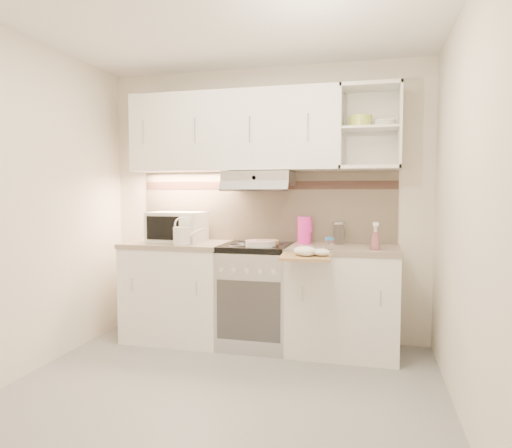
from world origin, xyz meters
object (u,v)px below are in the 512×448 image
object	(u,v)px
glass_jar	(338,233)
pink_pitcher	(304,230)
plate_stack	(261,243)
electric_range	(257,295)
spray_bottle	(375,238)
watering_can	(183,235)
cutting_board	(306,257)
microwave	(177,227)

from	to	relation	value
glass_jar	pink_pitcher	bearing A→B (deg)	-169.00
plate_stack	glass_jar	size ratio (longest dim) A/B	1.33
electric_range	glass_jar	world-z (taller)	glass_jar
pink_pitcher	glass_jar	bearing A→B (deg)	31.85
spray_bottle	watering_can	bearing A→B (deg)	-178.03
glass_jar	cutting_board	size ratio (longest dim) A/B	0.51
microwave	glass_jar	xyz separation A→B (m)	(1.47, 0.15, -0.04)
spray_bottle	cutting_board	distance (m)	0.62
pink_pitcher	cutting_board	distance (m)	0.64
cutting_board	watering_can	bearing A→B (deg)	161.90
plate_stack	glass_jar	distance (m)	0.71
plate_stack	cutting_board	bearing A→B (deg)	-38.57
electric_range	pink_pitcher	size ratio (longest dim) A/B	3.72
watering_can	plate_stack	bearing A→B (deg)	-18.70
plate_stack	electric_range	bearing A→B (deg)	117.41
microwave	plate_stack	bearing A→B (deg)	-9.43
microwave	glass_jar	distance (m)	1.47
pink_pitcher	plate_stack	bearing A→B (deg)	-120.15
plate_stack	cutting_board	distance (m)	0.56
pink_pitcher	cutting_board	size ratio (longest dim) A/B	0.64
electric_range	spray_bottle	bearing A→B (deg)	-7.80
electric_range	cutting_board	size ratio (longest dim) A/B	2.37
watering_can	cutting_board	size ratio (longest dim) A/B	0.72
electric_range	plate_stack	distance (m)	0.49
electric_range	watering_can	xyz separation A→B (m)	(-0.62, -0.19, 0.54)
electric_range	plate_stack	bearing A→B (deg)	-62.59
watering_can	spray_bottle	xyz separation A→B (m)	(1.62, 0.05, 0.00)
glass_jar	microwave	bearing A→B (deg)	-173.99
glass_jar	cutting_board	bearing A→B (deg)	-106.15
watering_can	cutting_board	distance (m)	1.16
microwave	plate_stack	size ratio (longest dim) A/B	1.93
glass_jar	cutting_board	xyz separation A→B (m)	(-0.19, -0.67, -0.13)
plate_stack	spray_bottle	size ratio (longest dim) A/B	1.11
microwave	pink_pitcher	distance (m)	1.18
microwave	glass_jar	world-z (taller)	microwave
pink_pitcher	watering_can	bearing A→B (deg)	-141.25
microwave	watering_can	world-z (taller)	microwave
watering_can	plate_stack	distance (m)	0.69
electric_range	watering_can	bearing A→B (deg)	-163.26
microwave	cutting_board	xyz separation A→B (m)	(1.27, -0.52, -0.17)
pink_pitcher	electric_range	bearing A→B (deg)	-139.49
microwave	pink_pitcher	size ratio (longest dim) A/B	2.06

